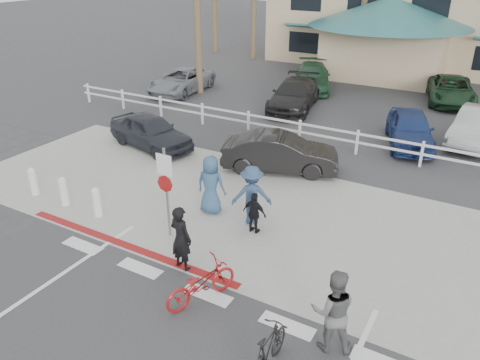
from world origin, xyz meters
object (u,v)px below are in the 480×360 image
Objects in this scene: bike_black at (268,352)px; car_red_compact at (151,131)px; sign_post at (167,189)px; bike_red at (201,283)px; car_white_sedan at (280,153)px.

bike_black is 0.40× the size of car_red_compact.
bike_red is (2.28, -1.81, -0.98)m from sign_post.
car_red_compact reaches higher than bike_black.
car_white_sedan reaches higher than bike_black.
bike_black is at bearing 176.27° from bike_red.
car_white_sedan reaches higher than car_red_compact.
sign_post is at bearing -16.59° from bike_red.
sign_post is at bearing -33.83° from bike_black.
car_red_compact is at bearing -22.09° from bike_red.
car_red_compact is (-5.47, -0.53, -0.00)m from car_white_sedan.
sign_post is at bearing 152.38° from car_white_sedan.
bike_red is 7.44m from car_white_sedan.
sign_post reaches higher than car_white_sedan.
car_red_compact is at bearing 75.80° from car_white_sedan.
car_white_sedan is at bearing -56.28° from bike_red.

